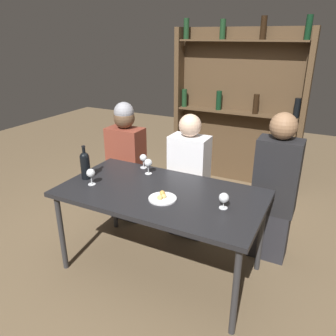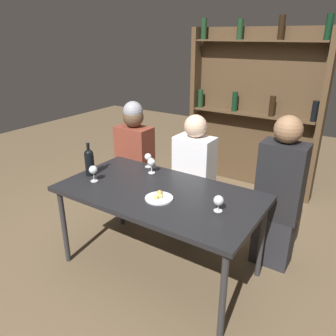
{
  "view_description": "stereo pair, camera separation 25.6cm",
  "coord_description": "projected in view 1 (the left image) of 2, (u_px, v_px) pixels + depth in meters",
  "views": [
    {
      "loc": [
        1.08,
        -1.99,
        1.84
      ],
      "look_at": [
        0.0,
        0.13,
        0.87
      ],
      "focal_mm": 35.0,
      "sensor_mm": 36.0,
      "label": 1
    },
    {
      "loc": [
        1.3,
        -1.86,
        1.84
      ],
      "look_at": [
        0.0,
        0.13,
        0.87
      ],
      "focal_mm": 35.0,
      "sensor_mm": 36.0,
      "label": 2
    }
  ],
  "objects": [
    {
      "name": "seated_person_left",
      "position": [
        127.0,
        163.0,
        3.37
      ],
      "size": [
        0.36,
        0.22,
        1.25
      ],
      "color": "#26262B",
      "rests_on": "ground_plane"
    },
    {
      "name": "dining_table",
      "position": [
        161.0,
        198.0,
        2.54
      ],
      "size": [
        1.57,
        0.85,
        0.72
      ],
      "color": "black",
      "rests_on": "ground_plane"
    },
    {
      "name": "seated_person_center",
      "position": [
        189.0,
        180.0,
        3.09
      ],
      "size": [
        0.35,
        0.22,
        1.2
      ],
      "color": "#26262B",
      "rests_on": "ground_plane"
    },
    {
      "name": "wine_rack_wall",
      "position": [
        238.0,
        105.0,
        4.08
      ],
      "size": [
        1.63,
        0.21,
        2.04
      ],
      "color": "#4C3823",
      "rests_on": "ground_plane"
    },
    {
      "name": "wine_glass_1",
      "position": [
        148.0,
        163.0,
        2.81
      ],
      "size": [
        0.07,
        0.07,
        0.14
      ],
      "color": "silver",
      "rests_on": "dining_table"
    },
    {
      "name": "seated_person_right",
      "position": [
        275.0,
        192.0,
        2.74
      ],
      "size": [
        0.35,
        0.22,
        1.3
      ],
      "color": "#26262B",
      "rests_on": "ground_plane"
    },
    {
      "name": "wine_glass_0",
      "position": [
        224.0,
        198.0,
        2.25
      ],
      "size": [
        0.07,
        0.07,
        0.12
      ],
      "color": "silver",
      "rests_on": "dining_table"
    },
    {
      "name": "wine_glass_2",
      "position": [
        143.0,
        158.0,
        2.94
      ],
      "size": [
        0.06,
        0.06,
        0.13
      ],
      "color": "silver",
      "rests_on": "dining_table"
    },
    {
      "name": "food_plate_0",
      "position": [
        162.0,
        198.0,
        2.4
      ],
      "size": [
        0.21,
        0.21,
        0.04
      ],
      "color": "white",
      "rests_on": "dining_table"
    },
    {
      "name": "wine_glass_3",
      "position": [
        91.0,
        174.0,
        2.6
      ],
      "size": [
        0.07,
        0.07,
        0.14
      ],
      "color": "silver",
      "rests_on": "dining_table"
    },
    {
      "name": "ground_plane",
      "position": [
        161.0,
        268.0,
        2.79
      ],
      "size": [
        10.0,
        10.0,
        0.0
      ],
      "primitive_type": "plane",
      "color": "brown"
    },
    {
      "name": "wine_bottle",
      "position": [
        85.0,
        164.0,
        2.71
      ],
      "size": [
        0.08,
        0.08,
        0.29
      ],
      "color": "black",
      "rests_on": "dining_table"
    }
  ]
}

